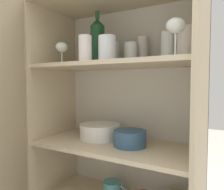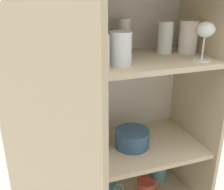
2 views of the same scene
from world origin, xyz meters
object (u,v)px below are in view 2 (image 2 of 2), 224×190
(wine_bottle, at_px, (79,28))
(storage_jar, at_px, (158,172))
(plate_stack_white, at_px, (84,139))
(mixing_bowl_large, at_px, (132,138))

(wine_bottle, distance_m, storage_jar, 0.91)
(plate_stack_white, bearing_deg, mixing_bowl_large, -15.35)
(mixing_bowl_large, height_order, storage_jar, mixing_bowl_large)
(mixing_bowl_large, relative_size, storage_jar, 1.67)
(mixing_bowl_large, xyz_separation_m, storage_jar, (0.21, 0.09, -0.31))
(wine_bottle, relative_size, plate_stack_white, 1.28)
(wine_bottle, xyz_separation_m, storage_jar, (0.42, 0.05, -0.80))
(wine_bottle, xyz_separation_m, mixing_bowl_large, (0.21, -0.04, -0.49))
(storage_jar, bearing_deg, wine_bottle, -172.84)
(wine_bottle, bearing_deg, plate_stack_white, 76.01)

